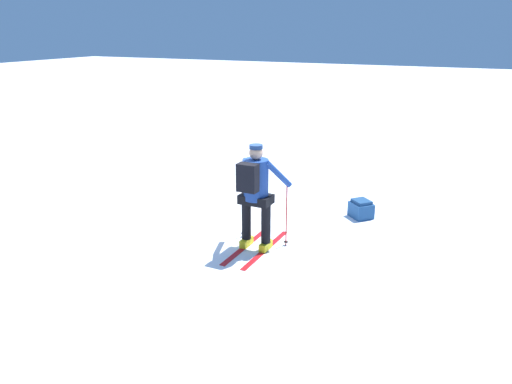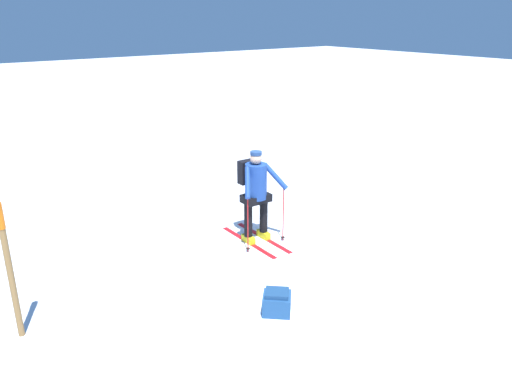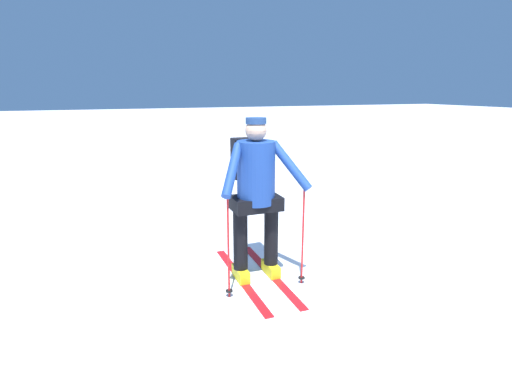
# 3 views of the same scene
# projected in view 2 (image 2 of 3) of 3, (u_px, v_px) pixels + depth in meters

# --- Properties ---
(ground_plane) EXTENTS (80.00, 80.00, 0.00)m
(ground_plane) POSITION_uv_depth(u_px,v_px,m) (304.00, 242.00, 9.11)
(ground_plane) COLOR white
(skier) EXTENTS (1.60, 0.95, 1.69)m
(skier) POSITION_uv_depth(u_px,v_px,m) (255.00, 189.00, 8.88)
(skier) COLOR red
(skier) RESTS_ON ground_plane
(dropped_backpack) EXTENTS (0.51, 0.52, 0.34)m
(dropped_backpack) POSITION_uv_depth(u_px,v_px,m) (277.00, 302.00, 6.93)
(dropped_backpack) COLOR navy
(dropped_backpack) RESTS_ON ground_plane
(trail_marker) EXTENTS (0.09, 0.09, 1.85)m
(trail_marker) POSITION_uv_depth(u_px,v_px,m) (8.00, 262.00, 6.13)
(trail_marker) COLOR olive
(trail_marker) RESTS_ON ground_plane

